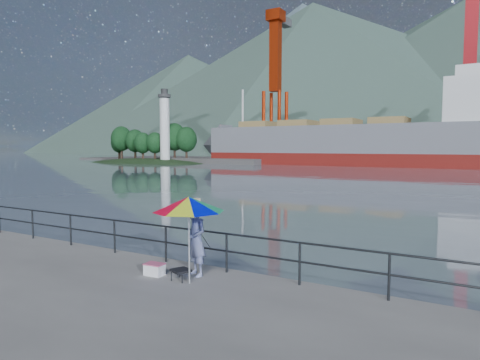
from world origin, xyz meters
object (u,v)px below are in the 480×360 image
at_px(fisherman, 197,240).
at_px(beach_umbrella, 189,204).
at_px(bulk_carrier, 370,142).
at_px(cooler_bag, 154,270).

distance_m(fisherman, beach_umbrella, 1.18).
distance_m(fisherman, bulk_carrier, 70.54).
relative_size(beach_umbrella, bulk_carrier, 0.04).
distance_m(cooler_bag, bulk_carrier, 70.94).
bearing_deg(cooler_bag, bulk_carrier, 95.22).
bearing_deg(cooler_bag, fisherman, 25.54).
bearing_deg(fisherman, beach_umbrella, -45.37).
xyz_separation_m(beach_umbrella, cooler_bag, (-1.15, 0.08, -1.75)).
distance_m(fisherman, cooler_bag, 1.31).
height_order(cooler_bag, bulk_carrier, bulk_carrier).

